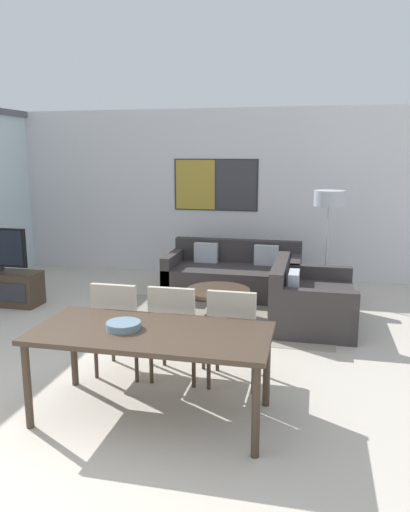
# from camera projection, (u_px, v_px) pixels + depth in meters

# --- Properties ---
(ground_plane) EXTENTS (24.00, 24.00, 0.00)m
(ground_plane) POSITION_uv_depth(u_px,v_px,m) (32.00, 454.00, 3.51)
(ground_plane) COLOR beige
(wall_back) EXTENTS (7.58, 0.09, 2.80)m
(wall_back) POSITION_uv_depth(u_px,v_px,m) (205.00, 193.00, 8.49)
(wall_back) COLOR silver
(wall_back) RESTS_ON ground_plane
(area_rug) EXTENTS (2.88, 1.66, 0.01)m
(area_rug) POSITION_uv_depth(u_px,v_px,m) (218.00, 318.00, 6.37)
(area_rug) COLOR gray
(area_rug) RESTS_ON ground_plane
(sofa_main) EXTENTS (1.97, 0.98, 0.76)m
(sofa_main) POSITION_uv_depth(u_px,v_px,m) (234.00, 276.00, 7.51)
(sofa_main) COLOR #383333
(sofa_main) RESTS_ON ground_plane
(sofa_side) EXTENTS (0.98, 1.38, 0.76)m
(sofa_side) POSITION_uv_depth(u_px,v_px,m) (306.00, 303.00, 6.15)
(sofa_side) COLOR #383333
(sofa_side) RESTS_ON ground_plane
(coffee_table) EXTENTS (0.81, 0.81, 0.39)m
(coffee_table) POSITION_uv_depth(u_px,v_px,m) (218.00, 297.00, 6.32)
(coffee_table) COLOR #423326
(coffee_table) RESTS_ON ground_plane
(dining_table) EXTENTS (1.86, 0.87, 0.72)m
(dining_table) POSITION_uv_depth(u_px,v_px,m) (151.00, 339.00, 3.89)
(dining_table) COLOR #423326
(dining_table) RESTS_ON ground_plane
(dining_chair_left) EXTENTS (0.46, 0.46, 0.92)m
(dining_chair_left) POSITION_uv_depth(u_px,v_px,m) (120.00, 323.00, 4.67)
(dining_chair_left) COLOR #B2A899
(dining_chair_left) RESTS_ON ground_plane
(dining_chair_centre) EXTENTS (0.46, 0.46, 0.92)m
(dining_chair_centre) POSITION_uv_depth(u_px,v_px,m) (175.00, 327.00, 4.56)
(dining_chair_centre) COLOR #B2A899
(dining_chair_centre) RESTS_ON ground_plane
(dining_chair_right) EXTENTS (0.46, 0.46, 0.92)m
(dining_chair_right) POSITION_uv_depth(u_px,v_px,m) (233.00, 332.00, 4.44)
(dining_chair_right) COLOR #B2A899
(dining_chair_right) RESTS_ON ground_plane
(fruit_bowl) EXTENTS (0.27, 0.27, 0.06)m
(fruit_bowl) POSITION_uv_depth(u_px,v_px,m) (123.00, 325.00, 3.89)
(fruit_bowl) COLOR slate
(fruit_bowl) RESTS_ON dining_table
(floor_lamp) EXTENTS (0.42, 0.42, 1.56)m
(floor_lamp) POSITION_uv_depth(u_px,v_px,m) (329.00, 204.00, 7.01)
(floor_lamp) COLOR #2D2D33
(floor_lamp) RESTS_ON ground_plane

